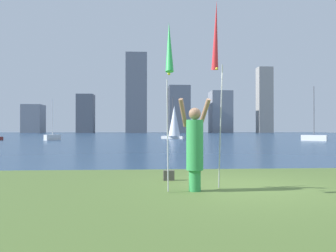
# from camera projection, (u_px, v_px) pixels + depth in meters

# --- Properties ---
(ground) EXTENTS (120.00, 138.00, 0.12)m
(ground) POSITION_uv_depth(u_px,v_px,m) (159.00, 137.00, 58.55)
(ground) COLOR #4C662D
(person) EXTENTS (0.72, 0.53, 1.97)m
(person) POSITION_uv_depth(u_px,v_px,m) (195.00, 145.00, 7.21)
(person) COLOR green
(person) RESTS_ON ground
(kite_flag_left) EXTENTS (0.16, 0.96, 3.45)m
(kite_flag_left) POSITION_uv_depth(u_px,v_px,m) (169.00, 51.00, 6.76)
(kite_flag_left) COLOR #B2B2B7
(kite_flag_left) RESTS_ON ground
(kite_flag_right) EXTENTS (0.16, 0.88, 4.22)m
(kite_flag_right) POSITION_uv_depth(u_px,v_px,m) (216.00, 39.00, 7.82)
(kite_flag_right) COLOR #B2B2B7
(kite_flag_right) RESTS_ON ground
(bag) EXTENTS (0.28, 0.13, 0.25)m
(bag) POSITION_uv_depth(u_px,v_px,m) (169.00, 175.00, 8.70)
(bag) COLOR #4C4742
(bag) RESTS_ON ground
(sailboat_0) EXTENTS (2.55, 2.14, 5.97)m
(sailboat_0) POSITION_uv_depth(u_px,v_px,m) (314.00, 137.00, 37.29)
(sailboat_0) COLOR white
(sailboat_0) RESTS_ON ground
(sailboat_1) EXTENTS (2.97, 2.18, 5.47)m
(sailboat_1) POSITION_uv_depth(u_px,v_px,m) (174.00, 122.00, 44.64)
(sailboat_1) COLOR white
(sailboat_1) RESTS_ON ground
(sailboat_8) EXTENTS (1.60, 1.95, 4.68)m
(sailboat_8) POSITION_uv_depth(u_px,v_px,m) (52.00, 137.00, 39.00)
(sailboat_8) COLOR white
(sailboat_8) RESTS_ON ground
(skyline_tower_0) EXTENTS (5.80, 6.48, 8.77)m
(skyline_tower_0) POSITION_uv_depth(u_px,v_px,m) (33.00, 119.00, 106.19)
(skyline_tower_0) COLOR gray
(skyline_tower_0) RESTS_ON ground
(skyline_tower_1) EXTENTS (5.09, 5.26, 11.95)m
(skyline_tower_1) POSITION_uv_depth(u_px,v_px,m) (86.00, 114.00, 105.86)
(skyline_tower_1) COLOR #565B66
(skyline_tower_1) RESTS_ON ground
(skyline_tower_2) EXTENTS (6.50, 7.86, 24.70)m
(skyline_tower_2) POSITION_uv_depth(u_px,v_px,m) (137.00, 94.00, 107.36)
(skyline_tower_2) COLOR slate
(skyline_tower_2) RESTS_ON ground
(skyline_tower_3) EXTENTS (6.51, 7.29, 14.49)m
(skyline_tower_3) POSITION_uv_depth(u_px,v_px,m) (179.00, 110.00, 105.88)
(skyline_tower_3) COLOR slate
(skyline_tower_3) RESTS_ON ground
(skyline_tower_4) EXTENTS (6.65, 7.43, 13.40)m
(skyline_tower_4) POSITION_uv_depth(u_px,v_px,m) (220.00, 112.00, 110.70)
(skyline_tower_4) COLOR gray
(skyline_tower_4) RESTS_ON ground
(skyline_tower_5) EXTENTS (4.62, 3.65, 21.08)m
(skyline_tower_5) POSITION_uv_depth(u_px,v_px,m) (265.00, 100.00, 109.99)
(skyline_tower_5) COLOR gray
(skyline_tower_5) RESTS_ON ground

